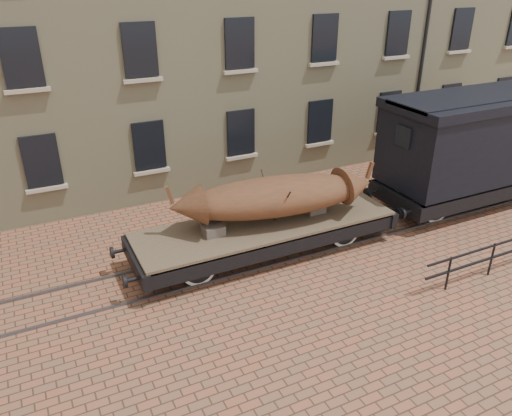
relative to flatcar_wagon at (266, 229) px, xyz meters
name	(u,v)px	position (x,y,z in m)	size (l,w,h in m)	color
ground	(279,249)	(0.47, 0.00, -0.82)	(90.00, 90.00, 0.00)	brown
rail_track	(279,248)	(0.47, 0.00, -0.79)	(30.00, 1.52, 0.06)	#59595E
flatcar_wagon	(266,229)	(0.00, 0.00, 0.00)	(8.75, 2.37, 1.32)	brown
iron_boat	(275,196)	(0.29, 0.00, 1.00)	(6.21, 2.49, 1.51)	brown
goods_van	(477,137)	(8.17, 0.00, 1.67)	(7.69, 2.80, 3.98)	black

